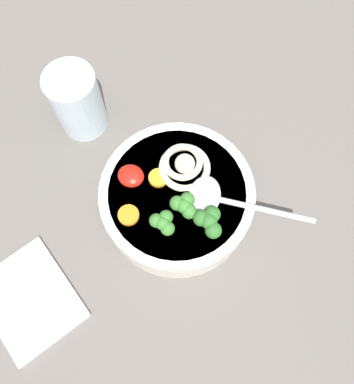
% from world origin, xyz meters
% --- Properties ---
extents(table_slab, '(1.23, 1.23, 0.03)m').
position_xyz_m(table_slab, '(0.00, 0.00, 0.01)').
color(table_slab, '#5B5651').
rests_on(table_slab, ground).
extents(soup_bowl, '(0.22, 0.22, 0.06)m').
position_xyz_m(soup_bowl, '(-0.04, -0.03, 0.06)').
color(soup_bowl, silver).
rests_on(soup_bowl, table_slab).
extents(noodle_pile, '(0.08, 0.08, 0.03)m').
position_xyz_m(noodle_pile, '(-0.03, -0.07, 0.10)').
color(noodle_pile, beige).
rests_on(noodle_pile, soup_bowl).
extents(soup_spoon, '(0.18, 0.07, 0.02)m').
position_xyz_m(soup_spoon, '(-0.09, -0.04, 0.10)').
color(soup_spoon, '#B7B7BC').
rests_on(soup_spoon, soup_bowl).
extents(chili_sauce_dollop, '(0.04, 0.03, 0.02)m').
position_xyz_m(chili_sauce_dollop, '(0.03, -0.03, 0.10)').
color(chili_sauce_dollop, '#B2190F').
rests_on(chili_sauce_dollop, soup_bowl).
extents(broccoli_floret_right, '(0.04, 0.03, 0.03)m').
position_xyz_m(broccoli_floret_right, '(-0.04, 0.02, 0.11)').
color(broccoli_floret_right, '#7A9E60').
rests_on(broccoli_floret_right, soup_bowl).
extents(broccoli_floret_rear, '(0.04, 0.04, 0.03)m').
position_xyz_m(broccoli_floret_rear, '(-0.09, -0.01, 0.11)').
color(broccoli_floret_rear, '#7A9E60').
rests_on(broccoli_floret_rear, soup_bowl).
extents(broccoli_floret_far, '(0.04, 0.03, 0.03)m').
position_xyz_m(broccoli_floret_far, '(-0.06, -0.02, 0.11)').
color(broccoli_floret_far, '#7A9E60').
rests_on(broccoli_floret_far, soup_bowl).
extents(carrot_slice_front, '(0.03, 0.03, 0.01)m').
position_xyz_m(carrot_slice_front, '(-0.01, -0.04, 0.10)').
color(carrot_slice_front, orange).
rests_on(carrot_slice_front, soup_bowl).
extents(carrot_slice_beside_noodles, '(0.03, 0.03, 0.01)m').
position_xyz_m(carrot_slice_beside_noodles, '(0.01, 0.02, 0.10)').
color(carrot_slice_beside_noodles, orange).
rests_on(carrot_slice_beside_noodles, soup_bowl).
extents(drinking_glass, '(0.08, 0.08, 0.12)m').
position_xyz_m(drinking_glass, '(0.16, -0.10, 0.09)').
color(drinking_glass, silver).
rests_on(drinking_glass, table_slab).
extents(folded_napkin, '(0.17, 0.16, 0.01)m').
position_xyz_m(folded_napkin, '(0.09, 0.18, 0.03)').
color(folded_napkin, white).
rests_on(folded_napkin, table_slab).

